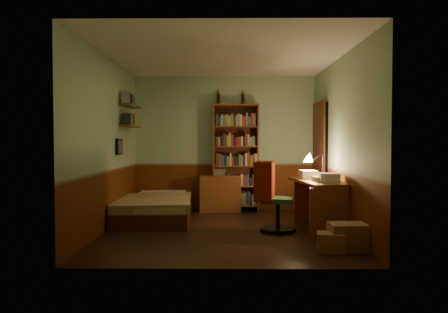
{
  "coord_description": "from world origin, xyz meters",
  "views": [
    {
      "loc": [
        0.06,
        -6.52,
        1.34
      ],
      "look_at": [
        0.0,
        0.25,
        1.1
      ],
      "focal_mm": 35.0,
      "sensor_mm": 36.0,
      "label": 1
    }
  ],
  "objects_px": {
    "desk_lamp": "(323,161)",
    "cardboard_box_a": "(348,237)",
    "bookshelf": "(236,158)",
    "mini_stereo": "(219,172)",
    "desk": "(319,205)",
    "dresser": "(220,193)",
    "office_chair": "(278,198)",
    "bed": "(156,200)",
    "cardboard_box_b": "(331,243)"
  },
  "relations": [
    {
      "from": "cardboard_box_a",
      "to": "cardboard_box_b",
      "type": "height_order",
      "value": "cardboard_box_a"
    },
    {
      "from": "bed",
      "to": "dresser",
      "type": "height_order",
      "value": "dresser"
    },
    {
      "from": "bed",
      "to": "bookshelf",
      "type": "bearing_deg",
      "value": 29.51
    },
    {
      "from": "bed",
      "to": "office_chair",
      "type": "distance_m",
      "value": 2.26
    },
    {
      "from": "desk_lamp",
      "to": "cardboard_box_a",
      "type": "height_order",
      "value": "desk_lamp"
    },
    {
      "from": "mini_stereo",
      "to": "desk",
      "type": "xyz_separation_m",
      "value": [
        1.54,
        -1.81,
        -0.37
      ]
    },
    {
      "from": "office_chair",
      "to": "bed",
      "type": "bearing_deg",
      "value": 163.12
    },
    {
      "from": "desk_lamp",
      "to": "dresser",
      "type": "bearing_deg",
      "value": 127.97
    },
    {
      "from": "mini_stereo",
      "to": "cardboard_box_b",
      "type": "xyz_separation_m",
      "value": [
        1.41,
        -3.18,
        -0.63
      ]
    },
    {
      "from": "bed",
      "to": "bookshelf",
      "type": "distance_m",
      "value": 1.79
    },
    {
      "from": "desk",
      "to": "dresser",
      "type": "bearing_deg",
      "value": 124.41
    },
    {
      "from": "mini_stereo",
      "to": "office_chair",
      "type": "height_order",
      "value": "office_chair"
    },
    {
      "from": "bed",
      "to": "office_chair",
      "type": "height_order",
      "value": "office_chair"
    },
    {
      "from": "bed",
      "to": "cardboard_box_a",
      "type": "xyz_separation_m",
      "value": [
        2.72,
        -2.18,
        -0.16
      ]
    },
    {
      "from": "bed",
      "to": "dresser",
      "type": "bearing_deg",
      "value": 33.17
    },
    {
      "from": "desk_lamp",
      "to": "cardboard_box_b",
      "type": "height_order",
      "value": "desk_lamp"
    },
    {
      "from": "desk",
      "to": "cardboard_box_b",
      "type": "height_order",
      "value": "desk"
    },
    {
      "from": "bed",
      "to": "office_chair",
      "type": "xyz_separation_m",
      "value": [
        1.99,
        -1.07,
        0.18
      ]
    },
    {
      "from": "desk_lamp",
      "to": "cardboard_box_a",
      "type": "bearing_deg",
      "value": -103.57
    },
    {
      "from": "bed",
      "to": "mini_stereo",
      "type": "bearing_deg",
      "value": 37.58
    },
    {
      "from": "mini_stereo",
      "to": "bed",
      "type": "bearing_deg",
      "value": -142.3
    },
    {
      "from": "cardboard_box_b",
      "to": "office_chair",
      "type": "bearing_deg",
      "value": 112.89
    },
    {
      "from": "desk",
      "to": "cardboard_box_a",
      "type": "bearing_deg",
      "value": -93.82
    },
    {
      "from": "bookshelf",
      "to": "cardboard_box_b",
      "type": "xyz_separation_m",
      "value": [
        1.1,
        -3.14,
        -0.91
      ]
    },
    {
      "from": "mini_stereo",
      "to": "cardboard_box_a",
      "type": "distance_m",
      "value": 3.55
    },
    {
      "from": "bookshelf",
      "to": "desk_lamp",
      "type": "distance_m",
      "value": 1.99
    },
    {
      "from": "desk",
      "to": "office_chair",
      "type": "distance_m",
      "value": 0.68
    },
    {
      "from": "mini_stereo",
      "to": "cardboard_box_a",
      "type": "height_order",
      "value": "mini_stereo"
    },
    {
      "from": "bookshelf",
      "to": "office_chair",
      "type": "distance_m",
      "value": 2.1
    },
    {
      "from": "dresser",
      "to": "office_chair",
      "type": "bearing_deg",
      "value": -67.56
    },
    {
      "from": "desk_lamp",
      "to": "mini_stereo",
      "type": "bearing_deg",
      "value": 125.74
    },
    {
      "from": "cardboard_box_a",
      "to": "desk",
      "type": "bearing_deg",
      "value": 94.0
    },
    {
      "from": "desk",
      "to": "office_chair",
      "type": "xyz_separation_m",
      "value": [
        -0.64,
        -0.18,
        0.13
      ]
    },
    {
      "from": "dresser",
      "to": "desk",
      "type": "distance_m",
      "value": 2.28
    },
    {
      "from": "bed",
      "to": "desk",
      "type": "relative_size",
      "value": 1.56
    },
    {
      "from": "cardboard_box_b",
      "to": "bookshelf",
      "type": "bearing_deg",
      "value": 109.26
    },
    {
      "from": "desk_lamp",
      "to": "bookshelf",
      "type": "bearing_deg",
      "value": 120.6
    },
    {
      "from": "desk",
      "to": "office_chair",
      "type": "height_order",
      "value": "office_chair"
    },
    {
      "from": "desk",
      "to": "desk_lamp",
      "type": "distance_m",
      "value": 0.74
    },
    {
      "from": "dresser",
      "to": "desk_lamp",
      "type": "distance_m",
      "value": 2.26
    },
    {
      "from": "desk_lamp",
      "to": "desk",
      "type": "bearing_deg",
      "value": -123.75
    },
    {
      "from": "mini_stereo",
      "to": "desk",
      "type": "distance_m",
      "value": 2.41
    },
    {
      "from": "bed",
      "to": "desk",
      "type": "height_order",
      "value": "desk"
    },
    {
      "from": "bed",
      "to": "desk",
      "type": "xyz_separation_m",
      "value": [
        2.63,
        -0.89,
        0.05
      ]
    },
    {
      "from": "bed",
      "to": "dresser",
      "type": "distance_m",
      "value": 1.36
    },
    {
      "from": "desk",
      "to": "mini_stereo",
      "type": "bearing_deg",
      "value": 122.64
    },
    {
      "from": "desk",
      "to": "office_chair",
      "type": "relative_size",
      "value": 1.39
    },
    {
      "from": "mini_stereo",
      "to": "desk",
      "type": "height_order",
      "value": "mini_stereo"
    },
    {
      "from": "bed",
      "to": "cardboard_box_a",
      "type": "height_order",
      "value": "bed"
    },
    {
      "from": "desk",
      "to": "desk_lamp",
      "type": "bearing_deg",
      "value": 60.8
    }
  ]
}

